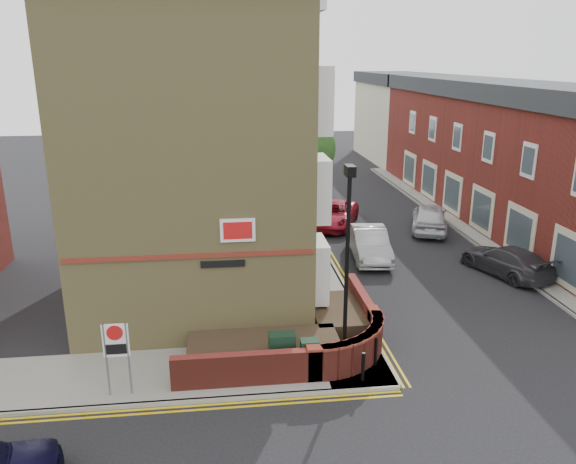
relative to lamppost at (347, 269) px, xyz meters
The scene contains 27 objects.
ground 3.90m from the lamppost, 143.13° to the right, with size 120.00×120.00×0.00m, color black.
pavement_corner 6.07m from the lamppost, behind, with size 13.00×3.00×0.12m, color gray.
pavement_main 15.17m from the lamppost, 88.45° to the left, with size 2.00×32.00×0.12m, color gray.
pavement_far 16.73m from the lamppost, 45.99° to the left, with size 4.00×40.00×0.12m, color gray.
kerb_side 6.18m from the lamppost, 166.76° to the right, with size 13.00×0.15×0.12m, color gray.
kerb_main_near 15.22m from the lamppost, 84.60° to the left, with size 0.15×32.00×0.12m, color gray.
kerb_main_far 15.44m from the lamppost, 51.46° to the left, with size 0.15×40.00×0.12m, color gray.
yellow_lines_side 6.27m from the lamppost, 164.13° to the right, with size 13.00×0.28×0.01m, color gold.
yellow_lines_main 15.26m from the lamppost, 83.64° to the left, with size 0.28×32.00×0.01m, color gold.
corner_building 8.62m from the lamppost, 123.16° to the left, with size 8.95×10.40×13.60m.
garden_wall 3.93m from the lamppost, 140.91° to the left, with size 6.80×6.00×1.20m, color maroon, non-canonical shape.
lamppost is the anchor object (origin of this frame).
utility_cabinet_large 3.24m from the lamppost, behind, with size 0.80×0.45×1.20m, color black.
utility_cabinet_small 2.90m from the lamppost, 169.70° to the right, with size 0.55×0.40×1.10m, color black.
bollard_near 2.91m from the lamppost, 63.43° to the right, with size 0.11×0.11×0.90m, color black.
bollard_far 2.95m from the lamppost, ahead, with size 0.11×0.11×0.90m, color black.
zone_sign 6.85m from the lamppost, behind, with size 0.72×0.07×2.20m.
far_terrace 20.41m from the lamppost, 50.77° to the left, with size 5.40×30.40×8.00m.
far_terrace_cream 39.00m from the lamppost, 70.68° to the left, with size 5.40×12.40×8.00m.
tree_near 12.92m from the lamppost, 88.22° to the left, with size 3.64×3.65×6.70m.
tree_mid 20.93m from the lamppost, 88.90° to the left, with size 4.03×4.03×7.42m.
tree_far 28.89m from the lamppost, 89.21° to the left, with size 3.81×3.81×7.00m.
traffic_light_assembly 23.82m from the lamppost, 88.07° to the left, with size 0.20×0.16×4.20m.
silver_car_near 10.74m from the lamppost, 70.96° to the left, with size 1.59×4.55×1.50m, color #9FA2A6.
red_car_main 15.94m from the lamppost, 79.79° to the left, with size 2.30×4.99×1.39m, color maroon.
grey_car_far 11.68m from the lamppost, 38.48° to the left, with size 1.82×4.49×1.30m, color #333238.
silver_car_far 16.15m from the lamppost, 60.40° to the left, with size 1.87×4.64×1.58m, color #BBBDC3.
Camera 1 is at (-1.95, -13.82, 9.25)m, focal length 35.00 mm.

